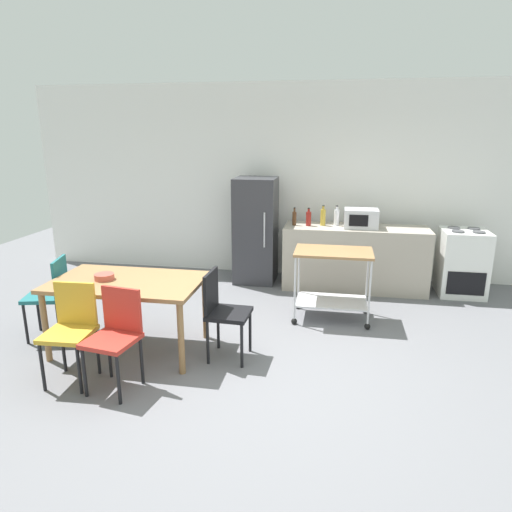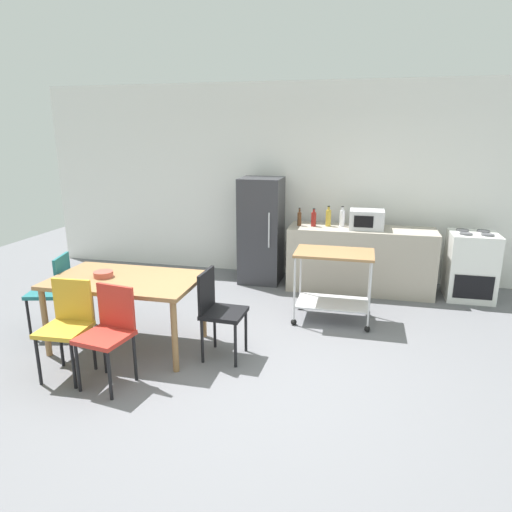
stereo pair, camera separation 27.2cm
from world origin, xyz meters
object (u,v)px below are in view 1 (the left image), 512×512
chair_mustard (71,326)px  bottle_sparkling_water (323,217)px  bottle_olive_oil (309,218)px  chair_red (116,332)px  bottle_soda (294,218)px  refrigerator (256,230)px  fruit_bowl (104,277)px  dining_table (127,288)px  kitchen_cart (333,273)px  stove_oven (462,263)px  microwave (361,218)px  bottle_hot_sauce (337,217)px  chair_black (223,309)px  chair_teal (51,292)px

chair_mustard → bottle_sparkling_water: (2.09, 3.04, 0.50)m
bottle_olive_oil → chair_red: bearing=-115.4°
bottle_soda → bottle_olive_oil: size_ratio=1.01×
refrigerator → fruit_bowl: size_ratio=7.92×
chair_red → chair_mustard: bearing=-177.8°
dining_table → kitchen_cart: kitchen_cart is taller
stove_oven → microwave: bearing=-178.0°
chair_red → chair_mustard: (-0.45, 0.05, 0.00)m
kitchen_cart → bottle_hot_sauce: (0.01, 1.25, 0.45)m
dining_table → stove_oven: (3.77, 2.38, -0.22)m
kitchen_cart → bottle_hot_sauce: 1.33m
dining_table → chair_mustard: chair_mustard is taller
kitchen_cart → microwave: microwave is taller
bottle_soda → bottle_olive_oil: bottle_soda is taller
dining_table → chair_black: size_ratio=1.69×
chair_teal → bottle_olive_oil: 3.45m
dining_table → kitchen_cart: bearing=30.0°
bottle_soda → dining_table: bearing=-121.9°
chair_red → bottle_soda: 3.31m
chair_black → microwave: microwave is taller
bottle_soda → chair_mustard: bearing=-119.6°
dining_table → microwave: size_ratio=3.26×
bottle_soda → bottle_hot_sauce: bearing=9.2°
chair_mustard → chair_teal: bearing=130.1°
chair_red → refrigerator: bearing=87.3°
chair_teal → dining_table: bearing=68.5°
dining_table → chair_mustard: bearing=-110.3°
dining_table → chair_teal: (-0.95, 0.13, -0.15)m
bottle_hot_sauce → chair_mustard: bearing=-126.6°
dining_table → chair_teal: chair_teal is taller
refrigerator → bottle_sparkling_water: 1.01m
microwave → bottle_soda: bearing=179.8°
chair_black → bottle_sparkling_water: (0.86, 2.40, 0.50)m
chair_black → stove_oven: bearing=-47.0°
refrigerator → microwave: 1.53m
bottle_hot_sauce → fruit_bowl: bearing=-132.8°
chair_teal → chair_red: bearing=40.7°
kitchen_cart → stove_oven: bearing=34.6°
chair_black → kitchen_cart: 1.57m
bottle_soda → refrigerator: bearing=167.8°
chair_mustard → chair_black: same height
stove_oven → bottle_hot_sauce: bottle_hot_sauce is taller
dining_table → bottle_soda: 2.77m
bottle_hot_sauce → fruit_bowl: bottle_hot_sauce is taller
chair_teal → chair_red: same height
microwave → dining_table: bearing=-135.6°
chair_red → stove_oven: stove_oven is taller
refrigerator → bottle_soda: 0.64m
bottle_soda → bottle_olive_oil: bearing=0.2°
chair_black → fruit_bowl: (-1.22, -0.02, 0.26)m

